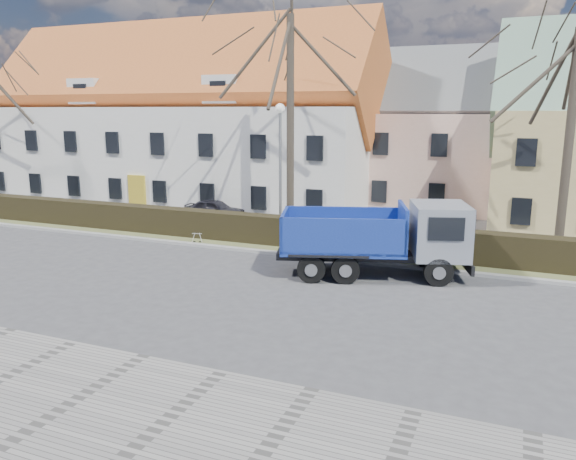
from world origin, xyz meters
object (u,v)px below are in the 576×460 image
at_px(parked_car_a, 215,210).
at_px(cart_frame, 193,238).
at_px(streetlight, 280,173).
at_px(dump_truck, 368,238).

bearing_deg(parked_car_a, cart_frame, -164.38).
height_order(streetlight, cart_frame, streetlight).
xyz_separation_m(streetlight, parked_car_a, (-5.42, 3.31, -2.62)).
distance_m(dump_truck, cart_frame, 8.89).
bearing_deg(streetlight, dump_truck, -37.28).
distance_m(cart_frame, parked_car_a, 5.79).
relative_size(dump_truck, cart_frame, 11.09).
xyz_separation_m(streetlight, cart_frame, (-3.45, -2.13, -2.91)).
bearing_deg(streetlight, cart_frame, -148.32).
distance_m(streetlight, parked_car_a, 6.87).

